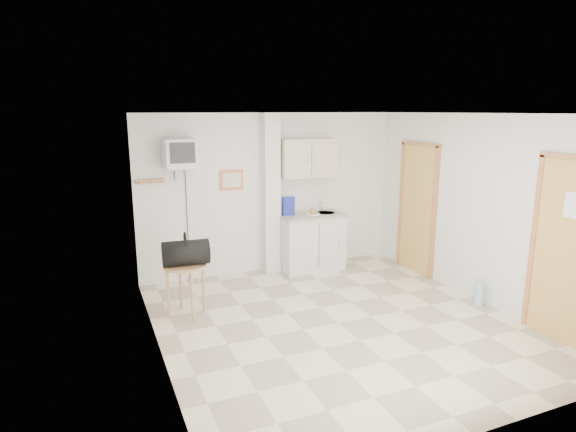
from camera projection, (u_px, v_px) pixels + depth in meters
name	position (u px, v px, depth m)	size (l,w,h in m)	color
ground	(338.00, 323.00, 5.86)	(4.50, 4.50, 0.00)	beige
room_envelope	(355.00, 196.00, 5.70)	(4.24, 4.54, 2.55)	white
kitchenette	(310.00, 221.00, 7.71)	(1.03, 0.58, 2.10)	silver
crt_television	(180.00, 154.00, 6.71)	(0.44, 0.45, 2.15)	slate
round_table	(185.00, 273.00, 5.96)	(0.54, 0.54, 0.67)	#AC824F
duffel_bag	(186.00, 253.00, 5.88)	(0.59, 0.36, 0.42)	black
water_bottle	(479.00, 294.00, 6.36)	(0.12, 0.12, 0.37)	#98B2D0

